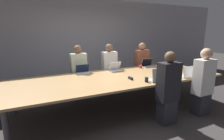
# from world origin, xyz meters

# --- Properties ---
(ground_plane) EXTENTS (24.00, 24.00, 0.00)m
(ground_plane) POSITION_xyz_m (0.00, 0.00, 0.00)
(ground_plane) COLOR #383333
(curtain_wall) EXTENTS (12.00, 0.06, 2.80)m
(curtain_wall) POSITION_xyz_m (0.00, 2.50, 1.40)
(curtain_wall) COLOR #9999A3
(curtain_wall) RESTS_ON ground_plane
(conference_table) EXTENTS (4.72, 1.66, 0.73)m
(conference_table) POSITION_xyz_m (0.00, 0.00, 0.69)
(conference_table) COLOR tan
(conference_table) RESTS_ON ground_plane
(laptop_near_midright) EXTENTS (0.34, 0.28, 0.28)m
(laptop_near_midright) POSITION_xyz_m (0.55, -0.64, 0.81)
(laptop_near_midright) COLOR #B7B7BC
(laptop_near_midright) RESTS_ON conference_table
(person_near_midright) EXTENTS (0.40, 0.24, 1.39)m
(person_near_midright) POSITION_xyz_m (0.52, -1.00, 0.67)
(person_near_midright) COLOR #2D2D38
(person_near_midright) RESTS_ON ground_plane
(cup_near_midright) EXTENTS (0.07, 0.07, 0.10)m
(cup_near_midright) POSITION_xyz_m (0.32, -0.60, 0.78)
(cup_near_midright) COLOR #232328
(cup_near_midright) RESTS_ON conference_table
(bottle_near_midright) EXTENTS (0.07, 0.07, 0.23)m
(bottle_near_midright) POSITION_xyz_m (0.84, -0.51, 0.83)
(bottle_near_midright) COLOR green
(bottle_near_midright) RESTS_ON conference_table
(laptop_far_center) EXTENTS (0.32, 0.24, 0.24)m
(laptop_far_center) POSITION_xyz_m (0.20, 0.57, 0.80)
(laptop_far_center) COLOR #B7B7BC
(laptop_far_center) RESTS_ON conference_table
(person_far_center) EXTENTS (0.40, 0.24, 1.40)m
(person_far_center) POSITION_xyz_m (0.22, 1.00, 0.68)
(person_far_center) COLOR #2D2D38
(person_far_center) RESTS_ON ground_plane
(laptop_far_midleft) EXTENTS (0.33, 0.22, 0.22)m
(laptop_far_midleft) POSITION_xyz_m (-0.63, 0.67, 0.80)
(laptop_far_midleft) COLOR silver
(laptop_far_midleft) RESTS_ON conference_table
(person_far_midleft) EXTENTS (0.40, 0.24, 1.39)m
(person_far_midleft) POSITION_xyz_m (-0.65, 1.00, 0.68)
(person_far_midleft) COLOR #2D2D38
(person_far_midleft) RESTS_ON ground_plane
(laptop_near_right) EXTENTS (0.36, 0.25, 0.25)m
(laptop_near_right) POSITION_xyz_m (1.38, -0.68, 0.80)
(laptop_near_right) COLOR silver
(laptop_near_right) RESTS_ON conference_table
(person_near_right) EXTENTS (0.40, 0.24, 1.41)m
(person_near_right) POSITION_xyz_m (1.43, -1.04, 0.69)
(person_near_right) COLOR #2D2D38
(person_near_right) RESTS_ON ground_plane
(laptop_far_right) EXTENTS (0.34, 0.24, 0.24)m
(laptop_far_right) POSITION_xyz_m (1.27, 0.65, 0.80)
(laptop_far_right) COLOR #B7B7BC
(laptop_far_right) RESTS_ON conference_table
(person_far_right) EXTENTS (0.40, 0.24, 1.40)m
(person_far_right) POSITION_xyz_m (1.32, 1.01, 0.68)
(person_far_right) COLOR #2D2D38
(person_far_right) RESTS_ON ground_plane
(cup_far_right) EXTENTS (0.08, 0.08, 0.08)m
(cup_far_right) POSITION_xyz_m (0.99, 0.60, 0.77)
(cup_far_right) COLOR red
(cup_far_right) RESTS_ON conference_table
(stapler) EXTENTS (0.05, 0.15, 0.05)m
(stapler) POSITION_xyz_m (0.13, -0.29, 0.76)
(stapler) COLOR black
(stapler) RESTS_ON conference_table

